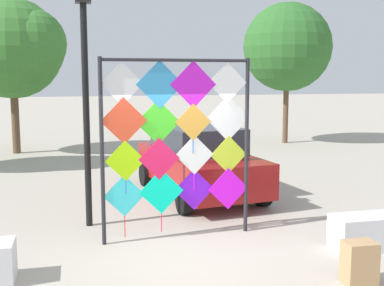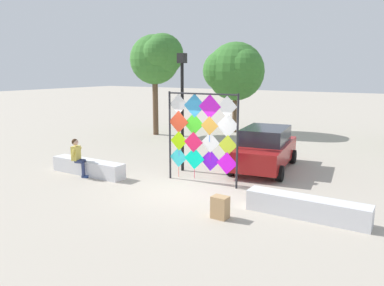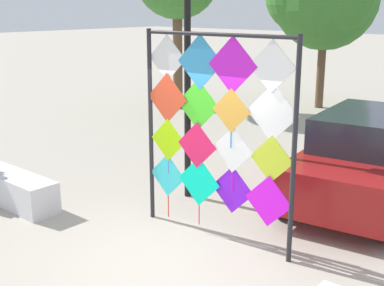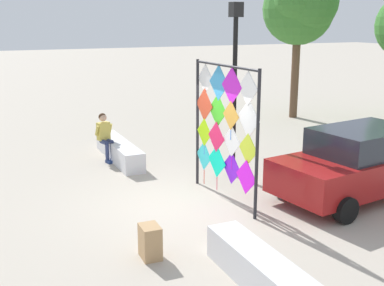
{
  "view_description": "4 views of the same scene",
  "coord_description": "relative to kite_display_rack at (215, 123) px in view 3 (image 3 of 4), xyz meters",
  "views": [
    {
      "loc": [
        -1.58,
        -7.27,
        2.83
      ],
      "look_at": [
        0.26,
        0.48,
        1.73
      ],
      "focal_mm": 46.52,
      "sensor_mm": 36.0,
      "label": 1
    },
    {
      "loc": [
        6.44,
        -10.02,
        3.85
      ],
      "look_at": [
        -0.01,
        0.53,
        1.47
      ],
      "focal_mm": 35.64,
      "sensor_mm": 36.0,
      "label": 2
    },
    {
      "loc": [
        4.66,
        -4.79,
        3.46
      ],
      "look_at": [
        0.3,
        0.23,
        1.68
      ],
      "focal_mm": 48.24,
      "sensor_mm": 36.0,
      "label": 3
    },
    {
      "loc": [
        9.5,
        -4.08,
        4.05
      ],
      "look_at": [
        0.14,
        0.16,
        1.43
      ],
      "focal_mm": 45.67,
      "sensor_mm": 36.0,
      "label": 4
    }
  ],
  "objects": [
    {
      "name": "parked_car",
      "position": [
        1.13,
        2.97,
        -0.98
      ],
      "size": [
        2.48,
        4.42,
        1.63
      ],
      "color": "maroon",
      "rests_on": "ground"
    },
    {
      "name": "kite_display_rack",
      "position": [
        0.0,
        0.0,
        0.0
      ],
      "size": [
        2.63,
        0.21,
        3.12
      ],
      "color": "#232328",
      "rests_on": "ground"
    },
    {
      "name": "lamp_post",
      "position": [
        -1.48,
        1.07,
        0.96
      ],
      "size": [
        0.28,
        0.28,
        4.45
      ],
      "color": "black",
      "rests_on": "ground"
    },
    {
      "name": "ground",
      "position": [
        -0.12,
        -0.96,
        -1.81
      ],
      "size": [
        120.0,
        120.0,
        0.0
      ],
      "primitive_type": "plane",
      "color": "#ADA393"
    }
  ]
}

